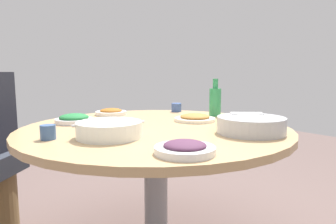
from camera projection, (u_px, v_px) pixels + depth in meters
round_dining_table at (156, 146)px, 1.57m from camera, size 1.36×1.36×0.72m
rice_bowl at (251, 125)px, 1.37m from camera, size 0.31×0.31×0.08m
soup_bowl at (109, 130)px, 1.28m from camera, size 0.30×0.28×0.07m
dish_tofu_braise at (195, 118)px, 1.72m from camera, size 0.23×0.23×0.04m
dish_stirfry at (111, 112)px, 1.97m from camera, size 0.20×0.20×0.04m
dish_eggplant at (185, 148)px, 1.02m from camera, size 0.21×0.21×0.05m
dish_greens at (74, 119)px, 1.65m from camera, size 0.20×0.20×0.05m
green_bottle at (215, 101)px, 1.92m from camera, size 0.07×0.07×0.24m
tea_cup_near at (176, 107)px, 2.13m from camera, size 0.07×0.07×0.06m
tea_cup_far at (48, 132)px, 1.24m from camera, size 0.06×0.06×0.06m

